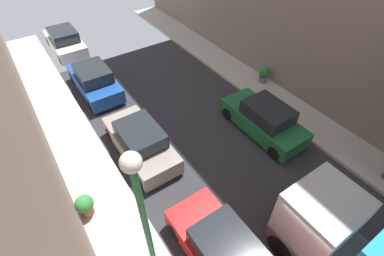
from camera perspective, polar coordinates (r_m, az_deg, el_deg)
The scene contains 9 objects.
ground at distance 10.91m, azimuth 24.22°, elevation -22.73°, with size 32.00×32.00×0.00m, color #2D2D33.
parked_car_left_2 at distance 9.42m, azimuth 6.61°, elevation -23.95°, with size 1.78×4.20×1.57m.
parked_car_left_3 at distance 12.15m, azimuth -10.43°, elevation -2.79°, with size 1.78×4.20×1.57m.
parked_car_left_4 at distance 16.40m, azimuth -19.26°, elevation 9.10°, with size 1.78×4.20×1.57m.
parked_car_left_5 at distance 21.22m, azimuth -24.44°, elevation 15.71°, with size 1.78×4.20×1.57m.
parked_car_right_3 at distance 13.41m, azimuth 14.52°, elevation 1.68°, with size 1.78×4.20×1.57m.
potted_plant_1 at distance 16.71m, azimuth 14.43°, elevation 10.63°, with size 0.60×0.60×0.91m.
potted_plant_2 at distance 10.83m, azimuth -20.99°, elevation -14.44°, with size 0.64×0.64×0.93m.
lamp_post at distance 6.62m, azimuth -10.17°, elevation -15.95°, with size 0.44×0.44×5.45m.
Camera 1 is at (-5.52, -0.77, 9.38)m, focal length 26.18 mm.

